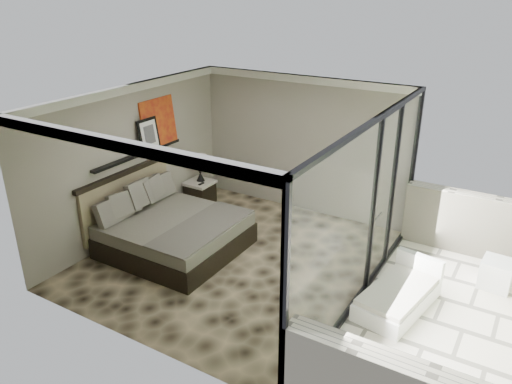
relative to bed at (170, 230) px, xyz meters
The scene contains 14 objects.
floor 1.29m from the bed, 12.87° to the left, with size 5.00×5.00×0.00m, color black.
ceiling 2.72m from the bed, 12.87° to the left, with size 4.50×5.00×0.02m, color silver.
back_wall 3.19m from the bed, 66.47° to the left, with size 4.50×0.02×2.80m, color gray.
left_wall 1.49m from the bed, 165.12° to the left, with size 0.02×5.00×2.80m, color gray.
glass_wall 3.62m from the bed, ahead, with size 0.08×5.00×2.80m, color white.
terrace_slab 4.98m from the bed, ahead, with size 3.00×5.00×0.12m, color beige.
picture_ledge 1.55m from the bed, 158.97° to the left, with size 0.12×2.20×0.05m, color black.
bed is the anchor object (origin of this frame).
nightstand 1.99m from the bed, 111.71° to the left, with size 0.55×0.55×0.55m, color black.
table_lamp 2.10m from the bed, 111.35° to the left, with size 0.31×0.31×0.57m.
abstract_canvas 2.14m from the bed, 134.91° to the left, with size 0.04×0.90×0.90m, color #B2320F.
framed_print 1.85m from the bed, 145.49° to the left, with size 0.03×0.50×0.60m, color black.
ottoman 5.44m from the bed, 17.94° to the left, with size 0.46×0.46×0.46m, color silver.
lounger 4.05m from the bed, ahead, with size 0.98×1.58×0.58m.
Camera 1 is at (4.21, -6.27, 4.42)m, focal length 35.00 mm.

